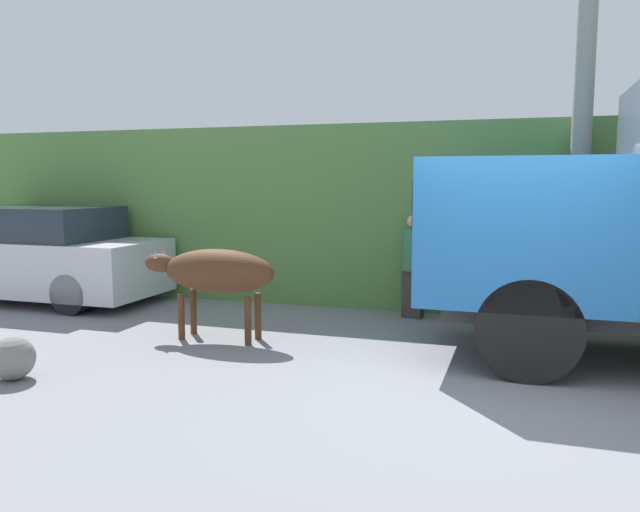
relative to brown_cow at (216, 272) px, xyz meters
name	(u,v)px	position (x,y,z in m)	size (l,w,h in m)	color
ground_plane	(509,395)	(3.80, -1.09, -0.91)	(60.00, 60.00, 0.00)	gray
hillside_embankment	(520,210)	(3.80, 6.00, 0.61)	(32.00, 6.96, 3.04)	#568442
brown_cow	(216,272)	(0.00, 0.00, 0.00)	(1.90, 0.59, 1.22)	#512D19
parked_suv	(35,256)	(-4.32, 1.46, -0.10)	(4.59, 1.84, 1.67)	silver
pedestrian_on_hill	(413,262)	(2.28, 2.14, -0.03)	(0.42, 0.42, 1.61)	#38332D
utility_pole	(582,120)	(4.61, 2.25, 2.06)	(0.90, 0.28, 5.75)	gray
roadside_rock	(12,358)	(-1.27, -2.24, -0.67)	(0.47, 0.47, 0.47)	gray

